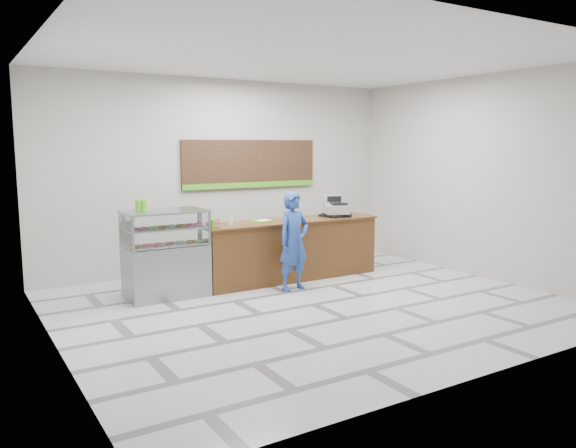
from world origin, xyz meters
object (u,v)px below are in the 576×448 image
cash_register (336,209)px  serving_tray (262,221)px  sales_counter (290,249)px  display_case (166,253)px  customer (294,241)px

cash_register → serving_tray: (-1.42, 0.15, -0.13)m
sales_counter → display_case: size_ratio=2.45×
display_case → serving_tray: 1.77m
sales_counter → customer: bearing=-117.0°
cash_register → display_case: bearing=-159.0°
serving_tray → customer: size_ratio=0.24×
serving_tray → customer: bearing=-97.8°
sales_counter → serving_tray: (-0.49, 0.10, 0.52)m
display_case → customer: (1.89, -0.65, 0.11)m
sales_counter → serving_tray: size_ratio=8.51×
sales_counter → customer: 0.78m
sales_counter → customer: (-0.33, -0.65, 0.27)m
cash_register → customer: 1.46m
sales_counter → serving_tray: bearing=168.6°
display_case → customer: customer is taller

